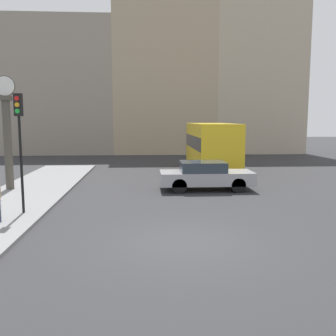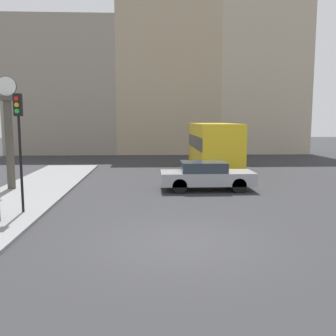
{
  "view_description": "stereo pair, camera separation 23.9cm",
  "coord_description": "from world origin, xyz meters",
  "px_view_note": "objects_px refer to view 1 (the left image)",
  "views": [
    {
      "loc": [
        -1.1,
        -9.87,
        3.34
      ],
      "look_at": [
        -0.12,
        5.73,
        1.3
      ],
      "focal_mm": 40.0,
      "sensor_mm": 36.0,
      "label": 1
    },
    {
      "loc": [
        -0.86,
        -9.88,
        3.34
      ],
      "look_at": [
        -0.12,
        5.73,
        1.3
      ],
      "focal_mm": 40.0,
      "sensor_mm": 36.0,
      "label": 2
    }
  ],
  "objects_px": {
    "sedan_car": "(205,175)",
    "bus_distant": "(212,144)",
    "street_clock": "(7,135)",
    "traffic_light_near": "(19,129)"
  },
  "relations": [
    {
      "from": "bus_distant",
      "to": "traffic_light_near",
      "type": "relative_size",
      "value": 1.77
    },
    {
      "from": "sedan_car",
      "to": "bus_distant",
      "type": "bearing_deg",
      "value": 77.44
    },
    {
      "from": "bus_distant",
      "to": "street_clock",
      "type": "height_order",
      "value": "street_clock"
    },
    {
      "from": "traffic_light_near",
      "to": "street_clock",
      "type": "xyz_separation_m",
      "value": [
        -2.04,
        4.58,
        -0.41
      ]
    },
    {
      "from": "street_clock",
      "to": "traffic_light_near",
      "type": "bearing_deg",
      "value": -65.97
    },
    {
      "from": "traffic_light_near",
      "to": "sedan_car",
      "type": "bearing_deg",
      "value": 31.4
    },
    {
      "from": "sedan_car",
      "to": "traffic_light_near",
      "type": "bearing_deg",
      "value": -148.6
    },
    {
      "from": "traffic_light_near",
      "to": "street_clock",
      "type": "distance_m",
      "value": 5.03
    },
    {
      "from": "sedan_car",
      "to": "street_clock",
      "type": "bearing_deg",
      "value": 178.5
    },
    {
      "from": "sedan_car",
      "to": "traffic_light_near",
      "type": "relative_size",
      "value": 1.07
    }
  ]
}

